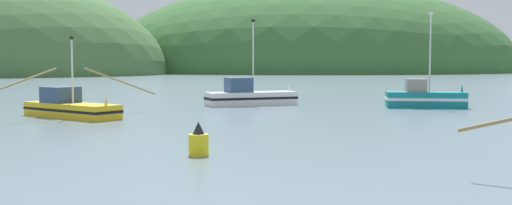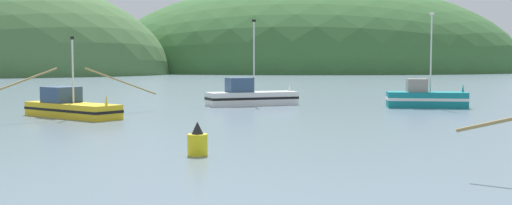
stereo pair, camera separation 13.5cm
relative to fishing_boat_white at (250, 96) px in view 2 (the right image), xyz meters
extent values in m
ellipsoid|color=#386633|center=(64.81, 195.00, -0.78)|extent=(183.56, 146.85, 75.74)
cube|color=white|center=(0.17, 0.03, -0.20)|extent=(8.16, 3.75, 1.17)
cube|color=black|center=(0.17, 0.03, -0.14)|extent=(8.24, 3.79, 0.21)
cone|color=white|center=(3.73, 0.70, 0.73)|extent=(0.23, 0.23, 0.70)
cube|color=#334C6B|center=(-0.99, -0.19, 1.01)|extent=(2.39, 2.08, 1.25)
cylinder|color=silver|center=(0.34, 0.06, 3.41)|extent=(0.12, 0.12, 6.05)
cube|color=black|center=(0.34, 0.06, 6.55)|extent=(0.36, 0.10, 0.20)
cube|color=#147F84|center=(13.83, -5.25, -0.14)|extent=(6.79, 4.48, 1.29)
cube|color=white|center=(13.83, -5.25, -0.07)|extent=(6.86, 4.53, 0.23)
cone|color=#147F84|center=(16.57, -6.23, 0.86)|extent=(0.26, 0.26, 0.70)
cube|color=gray|center=(13.10, -4.99, 1.05)|extent=(2.09, 2.20, 1.08)
cylinder|color=silver|center=(14.13, -5.35, 3.66)|extent=(0.12, 0.12, 6.31)
cube|color=white|center=(14.13, -5.35, 6.94)|extent=(0.35, 0.15, 0.20)
cube|color=gold|center=(-13.90, -8.55, -0.30)|extent=(6.94, 7.51, 0.96)
cube|color=black|center=(-13.90, -8.55, -0.26)|extent=(7.01, 7.58, 0.17)
cone|color=gold|center=(-11.47, -11.34, 0.53)|extent=(0.28, 0.28, 0.70)
cube|color=#334C6B|center=(-14.69, -7.64, 0.71)|extent=(2.88, 2.91, 1.08)
cylinder|color=silver|center=(-13.77, -8.69, 2.31)|extent=(0.12, 0.12, 4.27)
cube|color=black|center=(-13.77, -8.69, 4.56)|extent=(0.26, 0.29, 0.20)
cylinder|color=#997F4C|center=(-10.63, -5.71, 1.51)|extent=(4.98, 4.36, 2.18)
cylinder|color=#997F4C|center=(-17.16, -11.40, 1.51)|extent=(4.98, 4.36, 2.18)
cylinder|color=yellow|center=(-7.07, -26.35, -0.36)|extent=(0.80, 0.80, 0.84)
cone|color=black|center=(-7.07, -26.35, 0.31)|extent=(0.48, 0.48, 0.50)
camera|label=1|loc=(-9.31, -48.95, 2.85)|focal=40.31mm
camera|label=2|loc=(-9.18, -48.98, 2.85)|focal=40.31mm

